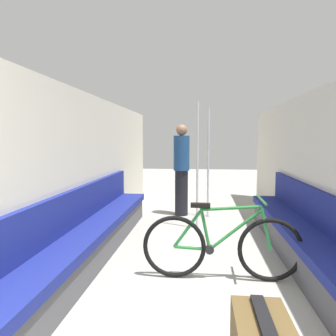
% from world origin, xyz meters
% --- Properties ---
extents(wall_left, '(0.10, 9.16, 2.06)m').
position_xyz_m(wall_left, '(-1.50, 2.98, 1.03)').
color(wall_left, beige).
rests_on(wall_left, ground).
extents(wall_right, '(0.10, 9.16, 2.06)m').
position_xyz_m(wall_right, '(1.50, 2.98, 1.03)').
color(wall_right, beige).
rests_on(wall_right, ground).
extents(bench_seat_row_left, '(0.45, 4.38, 0.87)m').
position_xyz_m(bench_seat_row_left, '(-1.25, 2.98, 0.29)').
color(bench_seat_row_left, '#4C4C51').
rests_on(bench_seat_row_left, ground).
extents(bench_seat_row_right, '(0.45, 4.38, 0.87)m').
position_xyz_m(bench_seat_row_right, '(1.25, 2.98, 0.29)').
color(bench_seat_row_right, '#4C4C51').
rests_on(bench_seat_row_right, ground).
extents(bicycle, '(1.64, 0.46, 0.85)m').
position_xyz_m(bicycle, '(0.28, 2.55, 0.35)').
color(bicycle, black).
rests_on(bicycle, ground).
extents(grab_pole_near, '(0.08, 0.08, 2.04)m').
position_xyz_m(grab_pole_near, '(0.19, 5.33, 0.99)').
color(grab_pole_near, gray).
rests_on(grab_pole_near, ground).
extents(grab_pole_far, '(0.08, 0.08, 2.04)m').
position_xyz_m(grab_pole_far, '(-0.00, 4.49, 0.99)').
color(grab_pole_far, gray).
rests_on(grab_pole_far, ground).
extents(passenger_standing, '(0.30, 0.30, 1.72)m').
position_xyz_m(passenger_standing, '(-0.31, 5.39, 0.89)').
color(passenger_standing, black).
rests_on(passenger_standing, ground).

